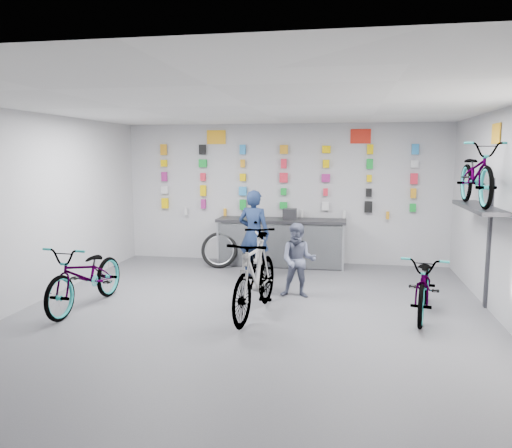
% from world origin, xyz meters
% --- Properties ---
extents(floor, '(8.00, 8.00, 0.00)m').
position_xyz_m(floor, '(0.00, 0.00, 0.00)').
color(floor, '#505055').
rests_on(floor, ground).
extents(ceiling, '(8.00, 8.00, 0.00)m').
position_xyz_m(ceiling, '(0.00, 0.00, 3.00)').
color(ceiling, white).
rests_on(ceiling, wall_back).
extents(wall_back, '(7.00, 0.00, 7.00)m').
position_xyz_m(wall_back, '(0.00, 4.00, 1.50)').
color(wall_back, '#B3B3B5').
rests_on(wall_back, floor).
extents(wall_front, '(7.00, 0.00, 7.00)m').
position_xyz_m(wall_front, '(0.00, -4.00, 1.50)').
color(wall_front, '#B3B3B5').
rests_on(wall_front, floor).
extents(wall_left, '(0.00, 8.00, 8.00)m').
position_xyz_m(wall_left, '(-3.50, 0.00, 1.50)').
color(wall_left, '#B3B3B5').
rests_on(wall_left, floor).
extents(counter, '(2.70, 0.66, 1.00)m').
position_xyz_m(counter, '(0.00, 3.54, 0.49)').
color(counter, black).
rests_on(counter, floor).
extents(merch_wall, '(5.55, 0.08, 1.57)m').
position_xyz_m(merch_wall, '(-0.05, 3.93, 1.81)').
color(merch_wall, '#F6C500').
rests_on(merch_wall, wall_back).
extents(wall_bracket, '(0.39, 1.90, 2.00)m').
position_xyz_m(wall_bracket, '(3.33, 1.20, 1.46)').
color(wall_bracket, '#333338').
rests_on(wall_bracket, wall_right).
extents(sign_left, '(0.42, 0.02, 0.30)m').
position_xyz_m(sign_left, '(-1.50, 3.98, 2.72)').
color(sign_left, '#F7A91C').
rests_on(sign_left, wall_back).
extents(sign_right, '(0.42, 0.02, 0.30)m').
position_xyz_m(sign_right, '(1.60, 3.98, 2.72)').
color(sign_right, red).
rests_on(sign_right, wall_back).
extents(sign_side, '(0.02, 0.40, 0.30)m').
position_xyz_m(sign_side, '(3.48, 1.20, 2.65)').
color(sign_side, '#F7A91C').
rests_on(sign_side, wall_right).
extents(bike_left, '(0.82, 1.99, 1.02)m').
position_xyz_m(bike_left, '(-2.56, 0.10, 0.51)').
color(bike_left, gray).
rests_on(bike_left, floor).
extents(bike_center, '(0.80, 2.03, 1.19)m').
position_xyz_m(bike_center, '(0.05, 0.20, 0.59)').
color(bike_center, gray).
rests_on(bike_center, floor).
extents(bike_right, '(0.97, 1.89, 0.95)m').
position_xyz_m(bike_right, '(2.49, 0.62, 0.47)').
color(bike_right, gray).
rests_on(bike_right, floor).
extents(bike_service, '(1.05, 1.93, 1.12)m').
position_xyz_m(bike_service, '(-0.27, 2.16, 0.56)').
color(bike_service, gray).
rests_on(bike_service, floor).
extents(bike_wall, '(0.63, 1.80, 0.95)m').
position_xyz_m(bike_wall, '(3.25, 1.20, 2.05)').
color(bike_wall, gray).
rests_on(bike_wall, wall_bracket).
extents(clerk, '(0.68, 0.51, 1.68)m').
position_xyz_m(clerk, '(-0.38, 2.46, 0.84)').
color(clerk, '#152445').
rests_on(clerk, floor).
extents(customer, '(0.61, 0.48, 1.23)m').
position_xyz_m(customer, '(0.58, 1.26, 0.62)').
color(customer, slate).
rests_on(customer, floor).
extents(spare_wheel, '(0.79, 0.38, 0.75)m').
position_xyz_m(spare_wheel, '(-1.25, 3.17, 0.36)').
color(spare_wheel, black).
rests_on(spare_wheel, floor).
extents(register, '(0.29, 0.31, 0.22)m').
position_xyz_m(register, '(0.18, 3.55, 1.11)').
color(register, black).
rests_on(register, counter).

